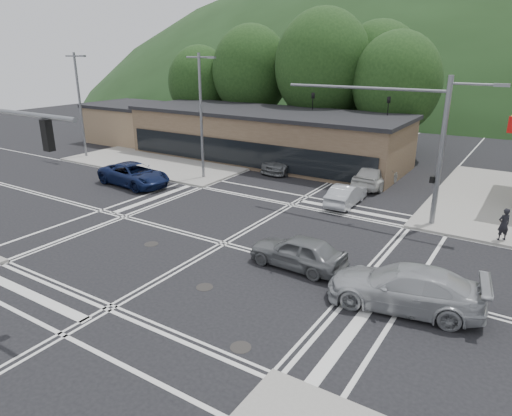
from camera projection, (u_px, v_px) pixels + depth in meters
The scene contains 20 objects.
ground at pixel (223, 244), 22.83m from camera, with size 120.00×120.00×0.00m, color black.
sidewalk_nw at pixel (189, 153), 42.37m from camera, with size 16.00×16.00×0.15m, color gray.
commercial_row at pixel (265, 137), 39.77m from camera, with size 24.00×8.00×4.00m, color brown.
commercial_nw at pixel (136, 124), 47.98m from camera, with size 8.00×7.00×3.60m, color #846B4F.
hill_north at pixel (482, 97), 94.47m from camera, with size 252.00×126.00×140.00m, color #1E3719.
tree_n_a at pixel (251, 71), 46.71m from camera, with size 8.00×8.00×11.75m.
tree_n_b at pixel (323, 66), 42.43m from camera, with size 9.00×9.00×12.98m.
tree_n_c at pixel (397, 83), 39.29m from camera, with size 7.60×7.60×10.87m.
tree_n_d at pixel (200, 83), 49.40m from camera, with size 6.80×6.80×9.76m.
tree_n_e at pixel (378, 72), 43.79m from camera, with size 8.40×8.40×11.98m.
streetlight_nw at pixel (202, 111), 32.63m from camera, with size 2.50×0.25×9.00m.
streetlight_w at pixel (80, 100), 39.50m from camera, with size 2.50×0.25×9.00m.
signal_mast_ne at pixel (419, 132), 24.16m from camera, with size 11.65×0.30×8.00m.
car_blue_west at pixel (134, 174), 32.43m from camera, with size 2.62×5.68×1.58m, color #0E183E.
car_grey_center at pixel (298, 251), 20.14m from camera, with size 1.76×4.38×1.49m, color slate.
car_silver_east at pixel (404, 288), 16.93m from camera, with size 2.30×5.66×1.64m, color #A3A6AA.
car_queue_a at pixel (346, 195), 28.33m from camera, with size 1.40×4.03×1.33m, color #AEB1B6.
car_queue_b at pixel (376, 175), 32.16m from camera, with size 2.01×5.01×1.71m, color silver.
car_northbound at pixel (290, 160), 36.51m from camera, with size 2.29×5.64×1.64m, color slate.
pedestrian at pixel (504, 224), 22.64m from camera, with size 0.61×0.40×1.67m, color black.
Camera 1 is at (12.68, -16.80, 9.17)m, focal length 32.00 mm.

